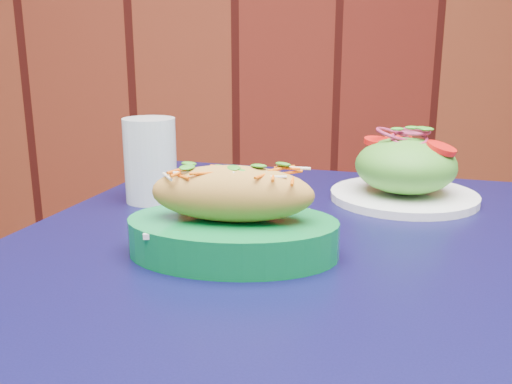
{
  "coord_description": "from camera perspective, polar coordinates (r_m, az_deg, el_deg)",
  "views": [
    {
      "loc": [
        -0.07,
        0.74,
        0.98
      ],
      "look_at": [
        -0.02,
        1.4,
        0.81
      ],
      "focal_mm": 40.0,
      "sensor_mm": 36.0,
      "label": 1
    }
  ],
  "objects": [
    {
      "name": "banh_mi_basket",
      "position": [
        0.64,
        -2.38,
        -2.76
      ],
      "size": [
        0.27,
        0.2,
        0.11
      ],
      "rotation": [
        0.0,
        0.0,
        -0.2
      ],
      "color": "#097132",
      "rests_on": "cafe_table"
    },
    {
      "name": "water_glass",
      "position": [
        0.87,
        -10.51,
        3.14
      ],
      "size": [
        0.08,
        0.08,
        0.13
      ],
      "primitive_type": "cylinder",
      "color": "silver",
      "rests_on": "cafe_table"
    },
    {
      "name": "salad_plate",
      "position": [
        0.89,
        14.7,
        1.99
      ],
      "size": [
        0.22,
        0.22,
        0.11
      ],
      "rotation": [
        0.0,
        0.0,
        -0.23
      ],
      "color": "white",
      "rests_on": "cafe_table"
    },
    {
      "name": "cafe_table",
      "position": [
        0.73,
        7.81,
        -11.72
      ],
      "size": [
        1.03,
        1.03,
        0.75
      ],
      "rotation": [
        0.0,
        0.0,
        -0.36
      ],
      "color": "black",
      "rests_on": "ground"
    }
  ]
}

